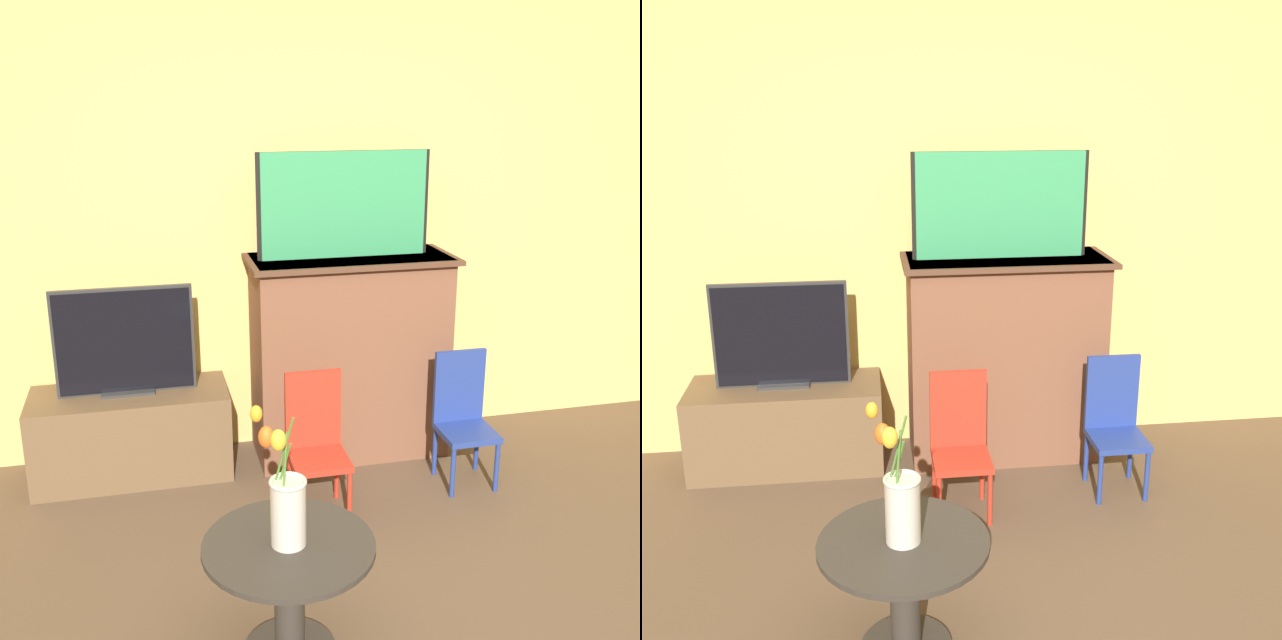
{
  "view_description": "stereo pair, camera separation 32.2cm",
  "coord_description": "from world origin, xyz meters",
  "views": [
    {
      "loc": [
        -0.82,
        -1.74,
        1.91
      ],
      "look_at": [
        -0.1,
        1.26,
        0.96
      ],
      "focal_mm": 42.0,
      "sensor_mm": 36.0,
      "label": 1
    },
    {
      "loc": [
        -0.5,
        -1.8,
        1.91
      ],
      "look_at": [
        -0.1,
        1.26,
        0.96
      ],
      "focal_mm": 42.0,
      "sensor_mm": 36.0,
      "label": 2
    }
  ],
  "objects": [
    {
      "name": "tv_stand",
      "position": [
        -0.95,
        1.87,
        0.22
      ],
      "size": [
        0.98,
        0.42,
        0.45
      ],
      "color": "brown",
      "rests_on": "ground"
    },
    {
      "name": "chair_blue",
      "position": [
        0.68,
        1.44,
        0.35
      ],
      "size": [
        0.27,
        0.27,
        0.67
      ],
      "color": "navy",
      "rests_on": "ground"
    },
    {
      "name": "side_table",
      "position": [
        -0.41,
        0.41,
        0.29
      ],
      "size": [
        0.59,
        0.59,
        0.44
      ],
      "color": "#332D28",
      "rests_on": "ground"
    },
    {
      "name": "fireplace_mantel",
      "position": [
        0.21,
        1.88,
        0.56
      ],
      "size": [
        1.07,
        0.47,
        1.09
      ],
      "color": "brown",
      "rests_on": "ground"
    },
    {
      "name": "tv_monitor",
      "position": [
        -0.95,
        1.88,
        0.71
      ],
      "size": [
        0.68,
        0.12,
        0.54
      ],
      "color": "#2D2D2D",
      "rests_on": "tv_stand"
    },
    {
      "name": "painting",
      "position": [
        0.17,
        1.89,
        1.36
      ],
      "size": [
        0.89,
        0.03,
        0.53
      ],
      "color": "black",
      "rests_on": "fireplace_mantel"
    },
    {
      "name": "vase_tulips",
      "position": [
        -0.42,
        0.41,
        0.6
      ],
      "size": [
        0.17,
        0.17,
        0.49
      ],
      "color": "beige",
      "rests_on": "side_table"
    },
    {
      "name": "chair_red",
      "position": [
        -0.1,
        1.33,
        0.35
      ],
      "size": [
        0.27,
        0.27,
        0.67
      ],
      "color": "#B22D1E",
      "rests_on": "ground"
    },
    {
      "name": "wall_back",
      "position": [
        0.0,
        2.13,
        1.35
      ],
      "size": [
        8.0,
        0.06,
        2.7
      ],
      "color": "#E0BC66",
      "rests_on": "ground"
    }
  ]
}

